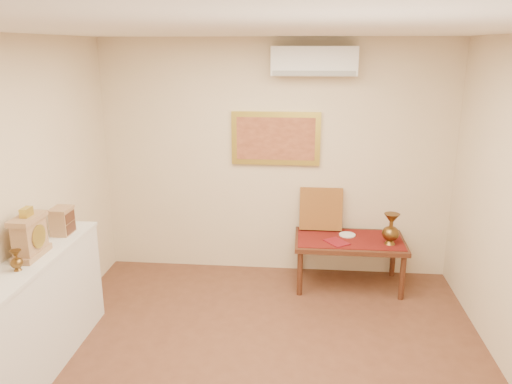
# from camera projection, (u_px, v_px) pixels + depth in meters

# --- Properties ---
(ceiling) EXTENTS (4.50, 4.50, 0.00)m
(ceiling) POSITION_uv_depth(u_px,v_px,m) (258.00, 30.00, 3.18)
(ceiling) COLOR white
(ceiling) RESTS_ON ground
(wall_back) EXTENTS (4.00, 0.02, 2.70)m
(wall_back) POSITION_uv_depth(u_px,v_px,m) (276.00, 160.00, 5.71)
(wall_back) COLOR beige
(wall_back) RESTS_ON ground
(brass_urn_small) EXTENTS (0.09, 0.09, 0.21)m
(brass_urn_small) POSITION_uv_depth(u_px,v_px,m) (16.00, 257.00, 3.71)
(brass_urn_small) COLOR brown
(brass_urn_small) RESTS_ON display_ledge
(table_cloth) EXTENTS (1.14, 0.59, 0.01)m
(table_cloth) POSITION_uv_depth(u_px,v_px,m) (350.00, 239.00, 5.50)
(table_cloth) COLOR maroon
(table_cloth) RESTS_ON low_table
(brass_urn_tall) EXTENTS (0.18, 0.18, 0.42)m
(brass_urn_tall) POSITION_uv_depth(u_px,v_px,m) (391.00, 226.00, 5.30)
(brass_urn_tall) COLOR brown
(brass_urn_tall) RESTS_ON table_cloth
(plate) EXTENTS (0.18, 0.18, 0.01)m
(plate) POSITION_uv_depth(u_px,v_px,m) (347.00, 235.00, 5.60)
(plate) COLOR silver
(plate) RESTS_ON table_cloth
(menu) EXTENTS (0.29, 0.31, 0.01)m
(menu) POSITION_uv_depth(u_px,v_px,m) (337.00, 242.00, 5.39)
(menu) COLOR maroon
(menu) RESTS_ON table_cloth
(cushion) EXTENTS (0.49, 0.20, 0.50)m
(cushion) POSITION_uv_depth(u_px,v_px,m) (321.00, 209.00, 5.74)
(cushion) COLOR maroon
(cushion) RESTS_ON table_cloth
(display_ledge) EXTENTS (0.37, 2.02, 0.98)m
(display_ledge) POSITION_uv_depth(u_px,v_px,m) (30.00, 322.00, 3.97)
(display_ledge) COLOR silver
(display_ledge) RESTS_ON floor
(mantel_clock) EXTENTS (0.17, 0.36, 0.41)m
(mantel_clock) POSITION_uv_depth(u_px,v_px,m) (30.00, 236.00, 3.94)
(mantel_clock) COLOR #A87E56
(mantel_clock) RESTS_ON display_ledge
(wooden_chest) EXTENTS (0.16, 0.21, 0.24)m
(wooden_chest) POSITION_uv_depth(u_px,v_px,m) (62.00, 221.00, 4.44)
(wooden_chest) COLOR #A87E56
(wooden_chest) RESTS_ON display_ledge
(low_table) EXTENTS (1.20, 0.70, 0.55)m
(low_table) POSITION_uv_depth(u_px,v_px,m) (349.00, 245.00, 5.52)
(low_table) COLOR #4A2516
(low_table) RESTS_ON floor
(painting) EXTENTS (1.00, 0.06, 0.60)m
(painting) POSITION_uv_depth(u_px,v_px,m) (276.00, 138.00, 5.61)
(painting) COLOR gold
(painting) RESTS_ON wall_back
(ac_unit) EXTENTS (0.90, 0.25, 0.30)m
(ac_unit) POSITION_uv_depth(u_px,v_px,m) (314.00, 61.00, 5.24)
(ac_unit) COLOR silver
(ac_unit) RESTS_ON wall_back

